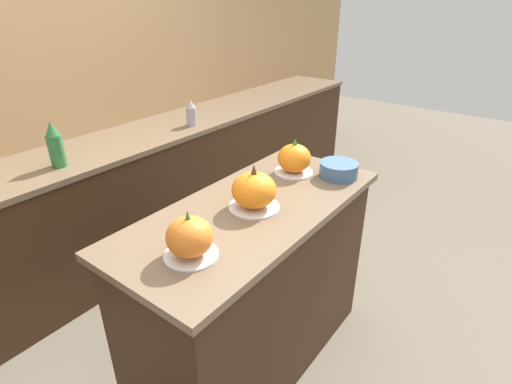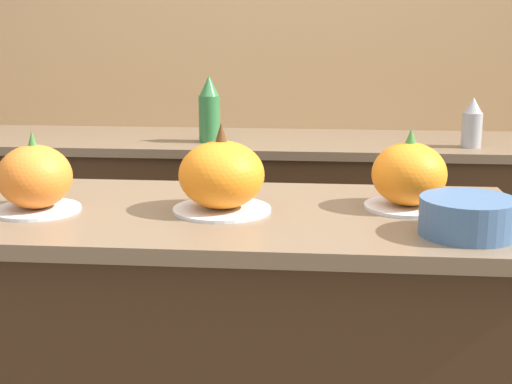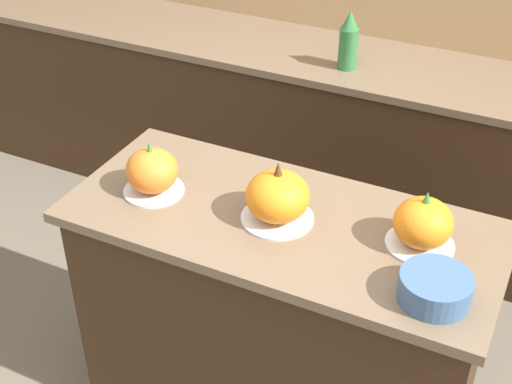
# 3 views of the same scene
# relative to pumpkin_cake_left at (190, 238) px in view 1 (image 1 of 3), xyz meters

# --- Properties ---
(ground_plane) EXTENTS (12.00, 12.00, 0.00)m
(ground_plane) POSITION_rel_pumpkin_cake_left_xyz_m (0.44, 0.05, -1.03)
(ground_plane) COLOR #665B4C
(wall_back) EXTENTS (8.00, 0.06, 2.50)m
(wall_back) POSITION_rel_pumpkin_cake_left_xyz_m (0.44, 1.72, 0.22)
(wall_back) COLOR tan
(wall_back) RESTS_ON ground_plane
(kitchen_island) EXTENTS (1.37, 0.61, 0.95)m
(kitchen_island) POSITION_rel_pumpkin_cake_left_xyz_m (0.44, 0.05, -0.55)
(kitchen_island) COLOR #382314
(kitchen_island) RESTS_ON ground_plane
(back_counter) EXTENTS (6.00, 0.60, 0.91)m
(back_counter) POSITION_rel_pumpkin_cake_left_xyz_m (0.44, 1.39, -0.57)
(back_counter) COLOR #382314
(back_counter) RESTS_ON ground_plane
(pumpkin_cake_left) EXTENTS (0.20, 0.20, 0.19)m
(pumpkin_cake_left) POSITION_rel_pumpkin_cake_left_xyz_m (0.00, 0.00, 0.00)
(pumpkin_cake_left) COLOR silver
(pumpkin_cake_left) RESTS_ON kitchen_island
(pumpkin_cake_center) EXTENTS (0.23, 0.23, 0.21)m
(pumpkin_cake_center) POSITION_rel_pumpkin_cake_left_xyz_m (0.43, 0.04, 0.01)
(pumpkin_cake_center) COLOR silver
(pumpkin_cake_center) RESTS_ON kitchen_island
(pumpkin_cake_right) EXTENTS (0.20, 0.20, 0.19)m
(pumpkin_cake_right) POSITION_rel_pumpkin_cake_left_xyz_m (0.86, 0.11, 0.00)
(pumpkin_cake_right) COLOR silver
(pumpkin_cake_right) RESTS_ON kitchen_island
(bottle_tall) EXTENTS (0.09, 0.09, 0.27)m
(bottle_tall) POSITION_rel_pumpkin_cake_left_xyz_m (0.20, 1.28, 0.01)
(bottle_tall) COLOR #2D6B38
(bottle_tall) RESTS_ON back_counter
(bottle_short) EXTENTS (0.08, 0.08, 0.19)m
(bottle_short) POSITION_rel_pumpkin_cake_left_xyz_m (1.23, 1.25, -0.03)
(bottle_short) COLOR #99999E
(bottle_short) RESTS_ON back_counter
(mixing_bowl) EXTENTS (0.20, 0.20, 0.08)m
(mixing_bowl) POSITION_rel_pumpkin_cake_left_xyz_m (0.95, -0.11, -0.04)
(mixing_bowl) COLOR #3D5B84
(mixing_bowl) RESTS_ON kitchen_island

